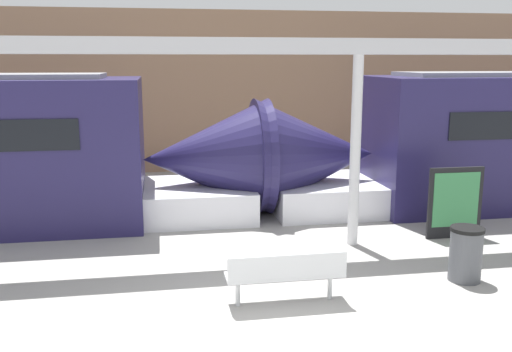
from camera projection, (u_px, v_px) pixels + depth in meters
ground_plane at (268, 328)px, 7.54m from camera, size 60.00×60.00×0.00m
station_wall at (201, 92)px, 17.86m from camera, size 56.00×0.20×5.00m
bench_near at (286, 273)px, 8.16m from camera, size 1.72×0.45×0.80m
trash_bin at (466, 254)px, 9.08m from camera, size 0.53×0.53×0.88m
poster_board at (455, 202)px, 11.22m from camera, size 1.13×0.07×1.43m
support_column_near at (355, 152)px, 10.63m from camera, size 0.20×0.20×3.57m
canopy_beam at (359, 47)px, 10.24m from camera, size 28.00×0.60×0.28m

